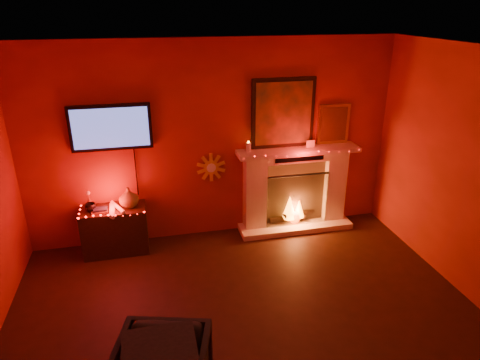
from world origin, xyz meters
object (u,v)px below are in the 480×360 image
at_px(sunburst_clock, 211,168).
at_px(console_table, 116,227).
at_px(fireplace, 295,181).
at_px(tv, 111,128).

distance_m(sunburst_clock, console_table, 1.49).
bearing_deg(console_table, fireplace, 2.96).
relative_size(fireplace, tv, 1.76).
xyz_separation_m(sunburst_clock, console_table, (-1.32, -0.22, -0.64)).
bearing_deg(console_table, sunburst_clock, 9.48).
height_order(fireplace, tv, fireplace).
distance_m(tv, sunburst_clock, 1.41).
xyz_separation_m(fireplace, tv, (-2.44, 0.06, 0.92)).
distance_m(fireplace, console_table, 2.54).
bearing_deg(sunburst_clock, tv, -178.76).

